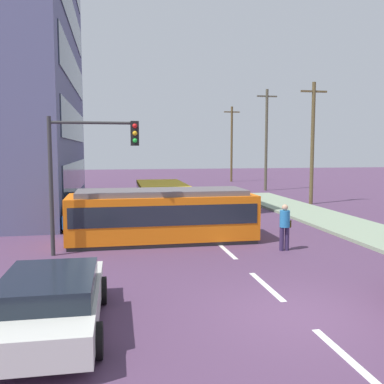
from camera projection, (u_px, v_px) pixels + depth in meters
ground_plane at (203, 230)px, 19.12m from camera, size 120.00×120.00×0.00m
lane_stripe_0 at (348, 358)px, 7.38m from camera, size 0.16×2.40×0.01m
lane_stripe_1 at (266, 286)px, 11.29m from camera, size 0.16×2.40×0.01m
lane_stripe_2 at (227, 251)px, 15.20m from camera, size 0.16×2.40×0.01m
lane_stripe_3 at (188, 216)px, 23.10m from camera, size 0.16×2.40×0.01m
lane_stripe_4 at (172, 203)px, 28.96m from camera, size 0.16×2.40×0.01m
streetcar_tram at (162, 215)px, 16.74m from camera, size 7.26×2.56×2.05m
city_bus at (162, 197)px, 23.38m from camera, size 2.60×5.97×1.78m
pedestrian_crossing at (285, 224)px, 15.21m from camera, size 0.49×0.36×1.67m
parked_sedan_near at (51, 301)px, 8.44m from camera, size 2.14×4.49×1.19m
parked_sedan_mid at (88, 213)px, 20.10m from camera, size 2.14×4.29×1.19m
parked_sedan_far at (90, 199)px, 25.80m from camera, size 2.11×4.13×1.19m
traffic_light_mast at (88, 158)px, 14.45m from camera, size 3.03×0.33×4.71m
utility_pole_mid at (313, 141)px, 27.92m from camera, size 1.80×0.24×7.96m
utility_pole_far at (266, 138)px, 37.21m from camera, size 1.80×0.24×8.80m
utility_pole_distant at (232, 143)px, 47.60m from camera, size 1.80×0.24×8.36m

